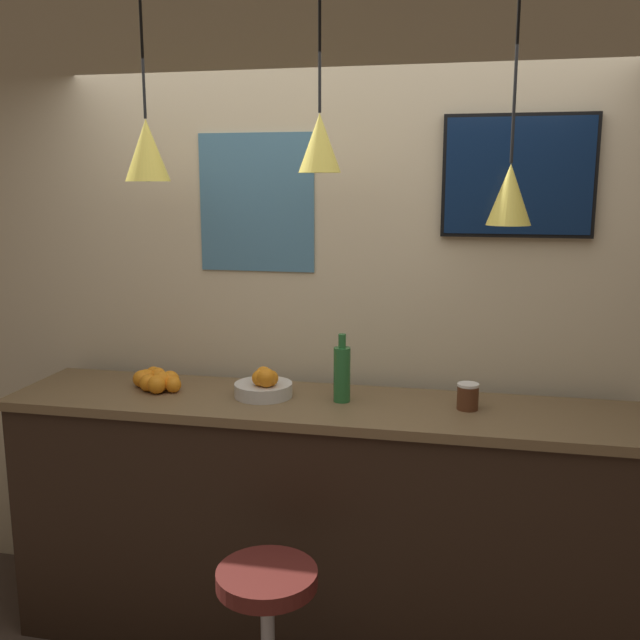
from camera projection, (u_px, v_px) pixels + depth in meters
The scene contains 12 objects.
back_wall at pixel (338, 305), 3.30m from camera, with size 8.00×0.06×2.90m.
service_counter at pixel (320, 524), 3.09m from camera, with size 2.69×0.57×1.11m.
bar_stool at pixel (268, 626), 2.54m from camera, with size 0.39×0.39×0.67m.
fruit_bowl at pixel (264, 386), 3.04m from camera, with size 0.25×0.25×0.14m.
orange_pile at pixel (157, 380), 3.17m from camera, with size 0.25×0.25×0.09m.
juice_bottle at pixel (342, 373), 2.97m from camera, with size 0.07×0.07×0.29m.
spread_jar at pixel (468, 396), 2.88m from camera, with size 0.09×0.09×0.11m.
pendant_lamp_left at pixel (147, 150), 2.93m from camera, with size 0.19×0.19×0.79m.
pendant_lamp_middle at pixel (320, 142), 2.78m from camera, with size 0.17×0.17×0.76m.
pendant_lamp_right at pixel (510, 193), 2.66m from camera, with size 0.17×0.17×0.95m.
mounted_tv at pixel (518, 176), 2.97m from camera, with size 0.63×0.04×0.51m.
wall_poster at pixel (256, 203), 3.25m from camera, with size 0.54×0.01×0.62m.
Camera 1 is at (0.59, -2.16, 2.01)m, focal length 40.00 mm.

